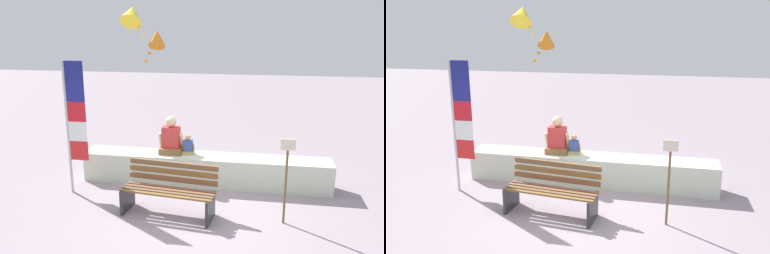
# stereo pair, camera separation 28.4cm
# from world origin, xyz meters

# --- Properties ---
(ground_plane) EXTENTS (40.00, 40.00, 0.00)m
(ground_plane) POSITION_xyz_m (0.00, 0.00, 0.00)
(ground_plane) COLOR gray
(seawall_ledge) EXTENTS (5.10, 0.63, 0.62)m
(seawall_ledge) POSITION_xyz_m (0.00, 1.37, 0.31)
(seawall_ledge) COLOR beige
(seawall_ledge) RESTS_ON ground
(park_bench) EXTENTS (1.70, 0.79, 0.88)m
(park_bench) POSITION_xyz_m (-0.43, -0.07, 0.42)
(park_bench) COLOR brown
(park_bench) RESTS_ON ground
(person_adult) EXTENTS (0.52, 0.38, 0.80)m
(person_adult) POSITION_xyz_m (-0.72, 1.41, 0.93)
(person_adult) COLOR brown
(person_adult) RESTS_ON seawall_ledge
(person_child) EXTENTS (0.27, 0.20, 0.42)m
(person_child) POSITION_xyz_m (-0.36, 1.41, 0.78)
(person_child) COLOR tan
(person_child) RESTS_ON seawall_ledge
(flag_banner) EXTENTS (0.41, 0.05, 2.61)m
(flag_banner) POSITION_xyz_m (-2.41, 0.48, 1.52)
(flag_banner) COLOR #B7B7BC
(flag_banner) RESTS_ON ground
(kite_orange) EXTENTS (0.63, 0.70, 0.86)m
(kite_orange) POSITION_xyz_m (-1.48, 3.30, 2.91)
(kite_orange) COLOR orange
(kite_yellow) EXTENTS (0.65, 0.81, 0.96)m
(kite_yellow) POSITION_xyz_m (-2.33, 3.99, 3.50)
(kite_yellow) COLOR yellow
(sign_post) EXTENTS (0.24, 0.04, 1.47)m
(sign_post) POSITION_xyz_m (1.55, -0.10, 0.86)
(sign_post) COLOR brown
(sign_post) RESTS_ON ground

